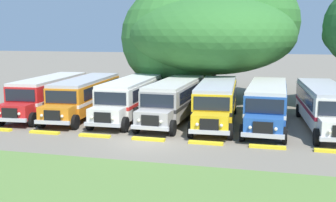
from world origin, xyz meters
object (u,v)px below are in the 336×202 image
at_px(parked_bus_slot_0, 49,93).
at_px(parked_bus_slot_3, 174,98).
at_px(parked_bus_slot_1, 85,95).
at_px(parked_bus_slot_5, 267,102).
at_px(parked_bus_slot_2, 131,96).
at_px(broad_shade_tree, 209,33).
at_px(parked_bus_slot_6, 324,104).
at_px(parked_bus_slot_4, 216,100).

distance_m(parked_bus_slot_0, parked_bus_slot_3, 10.25).
distance_m(parked_bus_slot_1, parked_bus_slot_5, 13.76).
distance_m(parked_bus_slot_2, parked_bus_slot_5, 10.07).
xyz_separation_m(parked_bus_slot_2, parked_bus_slot_5, (10.07, -0.41, 0.00)).
bearing_deg(broad_shade_tree, parked_bus_slot_0, -138.99).
xyz_separation_m(parked_bus_slot_0, parked_bus_slot_1, (3.13, -0.03, 0.00)).
distance_m(parked_bus_slot_0, broad_shade_tree, 15.73).
relative_size(parked_bus_slot_0, parked_bus_slot_1, 1.00).
relative_size(parked_bus_slot_0, parked_bus_slot_2, 1.01).
xyz_separation_m(parked_bus_slot_2, parked_bus_slot_6, (13.80, -0.33, 0.00)).
relative_size(parked_bus_slot_5, parked_bus_slot_6, 1.00).
relative_size(parked_bus_slot_0, parked_bus_slot_4, 1.00).
bearing_deg(parked_bus_slot_6, parked_bus_slot_4, -93.22).
bearing_deg(parked_bus_slot_6, parked_bus_slot_5, -92.04).
bearing_deg(parked_bus_slot_4, parked_bus_slot_0, -94.09).
distance_m(parked_bus_slot_2, broad_shade_tree, 11.68).
relative_size(parked_bus_slot_2, parked_bus_slot_3, 1.00).
height_order(parked_bus_slot_1, parked_bus_slot_2, same).
bearing_deg(parked_bus_slot_5, parked_bus_slot_4, -89.77).
relative_size(parked_bus_slot_3, parked_bus_slot_6, 1.00).
height_order(parked_bus_slot_0, parked_bus_slot_6, same).
bearing_deg(parked_bus_slot_4, parked_bus_slot_2, -96.27).
relative_size(parked_bus_slot_3, broad_shade_tree, 0.64).
relative_size(parked_bus_slot_0, parked_bus_slot_6, 1.00).
xyz_separation_m(parked_bus_slot_4, parked_bus_slot_6, (7.24, 0.01, 0.00)).
xyz_separation_m(parked_bus_slot_0, parked_bus_slot_5, (16.89, -0.26, 0.00)).
relative_size(parked_bus_slot_2, broad_shade_tree, 0.64).
bearing_deg(parked_bus_slot_6, parked_bus_slot_2, -94.66).
xyz_separation_m(parked_bus_slot_3, broad_shade_tree, (1.07, 9.82, 4.73)).
bearing_deg(parked_bus_slot_2, broad_shade_tree, 154.11).
distance_m(parked_bus_slot_0, parked_bus_slot_5, 16.89).
bearing_deg(parked_bus_slot_4, parked_bus_slot_1, -94.18).
bearing_deg(parked_bus_slot_4, parked_bus_slot_5, 85.49).
distance_m(parked_bus_slot_0, parked_bus_slot_6, 20.62).
distance_m(parked_bus_slot_0, parked_bus_slot_1, 3.13).
relative_size(parked_bus_slot_1, parked_bus_slot_4, 1.00).
xyz_separation_m(parked_bus_slot_3, parked_bus_slot_6, (10.37, -0.19, 0.00)).
bearing_deg(parked_bus_slot_5, parked_bus_slot_1, -89.53).
relative_size(parked_bus_slot_0, parked_bus_slot_3, 1.01).
distance_m(parked_bus_slot_3, broad_shade_tree, 10.95).
bearing_deg(parked_bus_slot_1, broad_shade_tree, 136.44).
xyz_separation_m(parked_bus_slot_3, parked_bus_slot_4, (3.13, -0.20, 0.00)).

